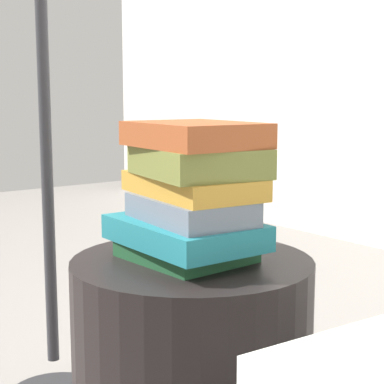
{
  "coord_description": "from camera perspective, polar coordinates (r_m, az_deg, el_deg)",
  "views": [
    {
      "loc": [
        0.97,
        -0.74,
        0.79
      ],
      "look_at": [
        0.0,
        0.0,
        0.6
      ],
      "focal_mm": 59.84,
      "sensor_mm": 36.0,
      "label": 1
    }
  ],
  "objects": [
    {
      "name": "side_table",
      "position": [
        1.34,
        0.0,
        -15.72
      ],
      "size": [
        0.48,
        0.48,
        0.47
      ],
      "primitive_type": "cylinder",
      "color": "black",
      "rests_on": "ground_plane"
    },
    {
      "name": "book_teal",
      "position": [
        1.25,
        -0.66,
        -3.6
      ],
      "size": [
        0.3,
        0.21,
        0.05
      ],
      "primitive_type": "cube",
      "rotation": [
        0.0,
        0.0,
        -0.02
      ],
      "color": "#1E727F",
      "rests_on": "book_forest"
    },
    {
      "name": "book_ochre",
      "position": [
        1.25,
        0.03,
        0.61
      ],
      "size": [
        0.31,
        0.2,
        0.04
      ],
      "primitive_type": "cube",
      "rotation": [
        0.0,
        0.0,
        -0.11
      ],
      "color": "#B7842D",
      "rests_on": "book_slate"
    },
    {
      "name": "book_rust",
      "position": [
        1.23,
        0.25,
        5.15
      ],
      "size": [
        0.27,
        0.21,
        0.05
      ],
      "primitive_type": "cube",
      "rotation": [
        0.0,
        0.0,
        -0.07
      ],
      "color": "#994723",
      "rests_on": "book_olive"
    },
    {
      "name": "book_forest",
      "position": [
        1.26,
        -0.56,
        -5.3
      ],
      "size": [
        0.24,
        0.2,
        0.03
      ],
      "primitive_type": "cube",
      "rotation": [
        0.0,
        0.0,
        0.05
      ],
      "color": "#1E512D",
      "rests_on": "side_table"
    },
    {
      "name": "book_slate",
      "position": [
        1.23,
        -0.13,
        -1.55
      ],
      "size": [
        0.26,
        0.18,
        0.05
      ],
      "primitive_type": "cube",
      "rotation": [
        0.0,
        0.0,
        -0.1
      ],
      "color": "slate",
      "rests_on": "book_teal"
    },
    {
      "name": "book_olive",
      "position": [
        1.23,
        0.58,
        2.74
      ],
      "size": [
        0.27,
        0.24,
        0.06
      ],
      "primitive_type": "cube",
      "rotation": [
        0.0,
        0.0,
        -0.17
      ],
      "color": "olive",
      "rests_on": "book_ochre"
    }
  ]
}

